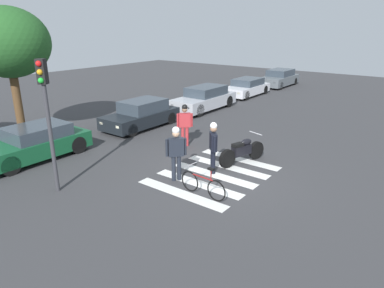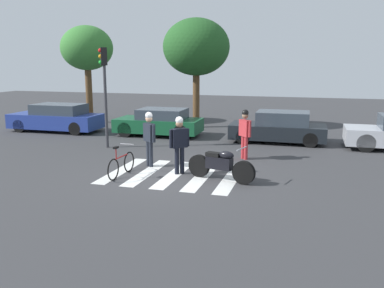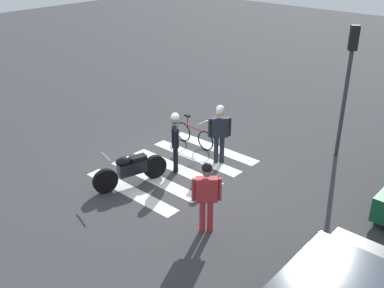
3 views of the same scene
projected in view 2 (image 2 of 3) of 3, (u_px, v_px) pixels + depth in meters
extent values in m
plane|color=#38383A|center=(174.00, 174.00, 12.99)|extent=(60.00, 60.00, 0.00)
cylinder|color=black|center=(244.00, 173.00, 11.89)|extent=(0.70, 0.32, 0.69)
cylinder|color=black|center=(199.00, 166.00, 12.66)|extent=(0.70, 0.32, 0.69)
cube|color=black|center=(219.00, 163.00, 12.27)|extent=(0.85, 0.49, 0.36)
ellipsoid|color=black|center=(226.00, 155.00, 12.09)|extent=(0.53, 0.36, 0.24)
cube|color=black|center=(213.00, 154.00, 12.32)|extent=(0.49, 0.35, 0.12)
cylinder|color=#A5A5AD|center=(242.00, 149.00, 11.79)|extent=(0.20, 0.61, 0.04)
torus|color=black|center=(129.00, 162.00, 13.22)|extent=(0.07, 0.66, 0.66)
torus|color=black|center=(113.00, 170.00, 12.28)|extent=(0.07, 0.66, 0.66)
cylinder|color=maroon|center=(121.00, 157.00, 12.69)|extent=(0.08, 0.79, 0.04)
cylinder|color=maroon|center=(116.00, 153.00, 12.38)|extent=(0.03, 0.03, 0.34)
cube|color=black|center=(116.00, 148.00, 12.34)|extent=(0.11, 0.20, 0.06)
cylinder|color=#99999E|center=(127.00, 144.00, 13.01)|extent=(0.46, 0.05, 0.03)
cylinder|color=#1E232D|center=(151.00, 154.00, 13.83)|extent=(0.14, 0.14, 0.86)
cylinder|color=#1E232D|center=(148.00, 153.00, 13.97)|extent=(0.14, 0.14, 0.86)
cube|color=#1E232D|center=(149.00, 132.00, 13.75)|extent=(0.51, 0.48, 0.61)
sphere|color=tan|center=(149.00, 119.00, 13.66)|extent=(0.23, 0.23, 0.23)
cylinder|color=#1E232D|center=(153.00, 134.00, 13.51)|extent=(0.09, 0.09, 0.58)
cylinder|color=#1E232D|center=(145.00, 131.00, 14.00)|extent=(0.09, 0.09, 0.58)
sphere|color=white|center=(149.00, 116.00, 13.64)|extent=(0.24, 0.24, 0.24)
cylinder|color=black|center=(177.00, 161.00, 12.95)|extent=(0.14, 0.14, 0.85)
cylinder|color=black|center=(182.00, 160.00, 13.03)|extent=(0.14, 0.14, 0.85)
cube|color=black|center=(179.00, 138.00, 12.85)|extent=(0.49, 0.49, 0.60)
sphere|color=#8C664C|center=(179.00, 124.00, 12.76)|extent=(0.23, 0.23, 0.23)
cylinder|color=black|center=(171.00, 139.00, 12.71)|extent=(0.09, 0.09, 0.57)
cylinder|color=black|center=(188.00, 137.00, 12.98)|extent=(0.09, 0.09, 0.57)
sphere|color=white|center=(179.00, 120.00, 12.74)|extent=(0.24, 0.24, 0.24)
cylinder|color=#B22D33|center=(243.00, 147.00, 15.03)|extent=(0.14, 0.14, 0.84)
cylinder|color=#B22D33|center=(246.00, 148.00, 14.87)|extent=(0.14, 0.14, 0.84)
cube|color=#B22D33|center=(245.00, 128.00, 14.81)|extent=(0.48, 0.49, 0.59)
sphere|color=#8C664C|center=(245.00, 116.00, 14.72)|extent=(0.23, 0.23, 0.23)
cylinder|color=#B22D33|center=(240.00, 127.00, 15.06)|extent=(0.09, 0.09, 0.56)
cylinder|color=#B22D33|center=(250.00, 129.00, 14.55)|extent=(0.09, 0.09, 0.56)
sphere|color=black|center=(245.00, 113.00, 14.70)|extent=(0.24, 0.24, 0.24)
cube|color=silver|center=(122.00, 170.00, 13.47)|extent=(0.45, 3.28, 0.01)
cube|color=silver|center=(148.00, 172.00, 13.23)|extent=(0.45, 3.28, 0.01)
cube|color=silver|center=(174.00, 174.00, 12.99)|extent=(0.45, 3.28, 0.01)
cube|color=silver|center=(202.00, 176.00, 12.74)|extent=(0.45, 3.28, 0.01)
cube|color=silver|center=(231.00, 179.00, 12.50)|extent=(0.45, 3.28, 0.01)
cylinder|color=black|center=(20.00, 126.00, 20.59)|extent=(0.64, 0.22, 0.64)
cylinder|color=black|center=(39.00, 122.00, 22.04)|extent=(0.64, 0.22, 0.64)
cylinder|color=black|center=(75.00, 129.00, 19.76)|extent=(0.64, 0.22, 0.64)
cylinder|color=black|center=(91.00, 124.00, 21.22)|extent=(0.64, 0.22, 0.64)
cube|color=navy|center=(56.00, 121.00, 20.86)|extent=(4.62, 1.79, 0.71)
cube|color=#333D47|center=(59.00, 109.00, 20.68)|extent=(2.50, 1.56, 0.51)
cube|color=#F2EDCC|center=(10.00, 119.00, 20.90)|extent=(0.08, 0.20, 0.12)
cube|color=#F2EDCC|center=(25.00, 116.00, 21.96)|extent=(0.08, 0.20, 0.12)
cylinder|color=black|center=(125.00, 130.00, 19.29)|extent=(0.70, 0.23, 0.70)
cylinder|color=black|center=(139.00, 125.00, 20.80)|extent=(0.70, 0.23, 0.70)
cylinder|color=black|center=(181.00, 132.00, 18.57)|extent=(0.70, 0.23, 0.70)
cylinder|color=black|center=(191.00, 127.00, 20.09)|extent=(0.70, 0.23, 0.70)
cube|color=#14512D|center=(159.00, 125.00, 19.66)|extent=(4.04, 1.86, 0.62)
cube|color=#333D47|center=(162.00, 114.00, 19.49)|extent=(2.19, 1.63, 0.47)
cube|color=#F2EDCC|center=(115.00, 123.00, 19.60)|extent=(0.08, 0.20, 0.12)
cube|color=#F2EDCC|center=(126.00, 120.00, 20.71)|extent=(0.08, 0.20, 0.12)
cylinder|color=black|center=(243.00, 137.00, 17.71)|extent=(0.62, 0.22, 0.61)
cylinder|color=black|center=(248.00, 131.00, 19.15)|extent=(0.62, 0.22, 0.61)
cylinder|color=black|center=(310.00, 140.00, 16.98)|extent=(0.62, 0.22, 0.61)
cylinder|color=black|center=(310.00, 134.00, 18.42)|extent=(0.62, 0.22, 0.61)
cube|color=black|center=(277.00, 131.00, 18.04)|extent=(4.10, 1.78, 0.62)
cube|color=#333D47|center=(283.00, 118.00, 17.86)|extent=(2.22, 1.55, 0.58)
cube|color=#F2EDCC|center=(230.00, 129.00, 18.02)|extent=(0.08, 0.20, 0.12)
cube|color=#F2EDCC|center=(234.00, 126.00, 19.07)|extent=(0.08, 0.20, 0.12)
cylinder|color=black|center=(366.00, 143.00, 16.10)|extent=(0.72, 0.23, 0.72)
cylinder|color=black|center=(361.00, 136.00, 17.57)|extent=(0.72, 0.23, 0.72)
cube|color=#F2EDCC|center=(347.00, 135.00, 16.43)|extent=(0.08, 0.20, 0.12)
cube|color=#F2EDCC|center=(344.00, 130.00, 17.51)|extent=(0.08, 0.20, 0.12)
cylinder|color=#38383D|center=(106.00, 107.00, 16.73)|extent=(0.12, 0.12, 3.33)
cube|color=black|center=(104.00, 56.00, 16.33)|extent=(0.33, 0.33, 0.70)
sphere|color=red|center=(100.00, 50.00, 16.24)|extent=(0.16, 0.16, 0.16)
sphere|color=orange|center=(100.00, 56.00, 16.29)|extent=(0.16, 0.16, 0.16)
sphere|color=green|center=(101.00, 62.00, 16.34)|extent=(0.16, 0.16, 0.16)
cylinder|color=brown|center=(89.00, 95.00, 23.63)|extent=(0.37, 0.37, 3.13)
ellipsoid|color=#387A33|center=(87.00, 48.00, 23.11)|extent=(2.91, 2.91, 2.47)
cylinder|color=brown|center=(196.00, 100.00, 21.93)|extent=(0.36, 0.36, 2.91)
ellipsoid|color=#235623|center=(196.00, 47.00, 21.39)|extent=(3.46, 3.46, 2.94)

